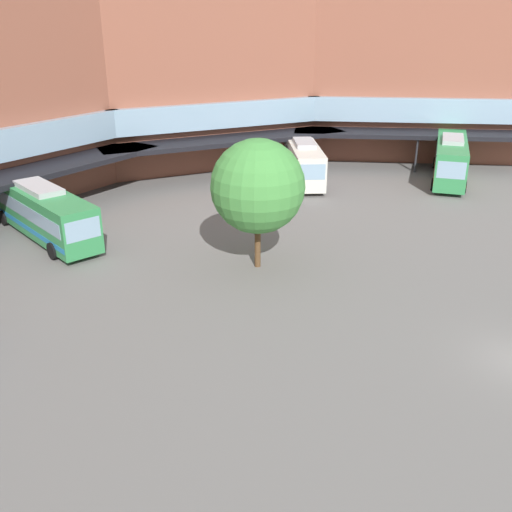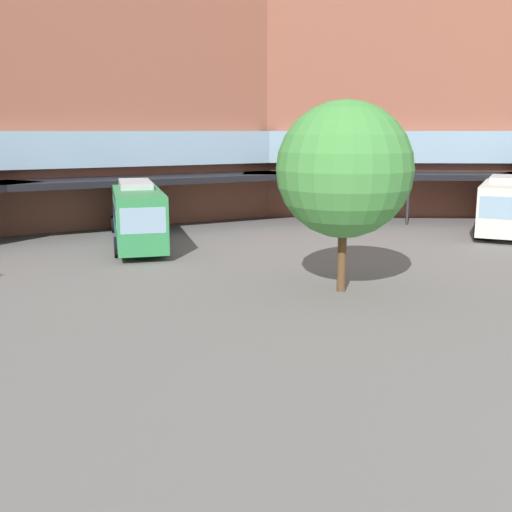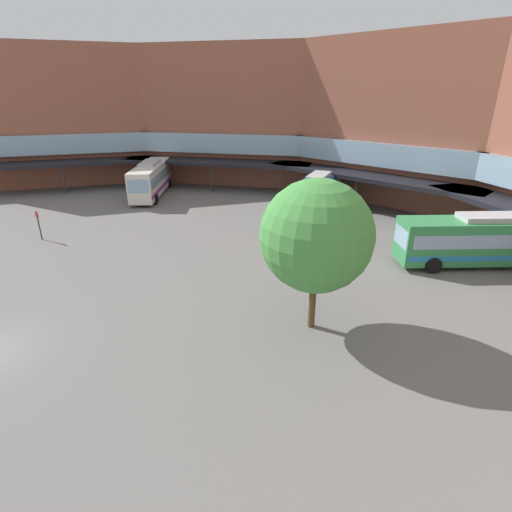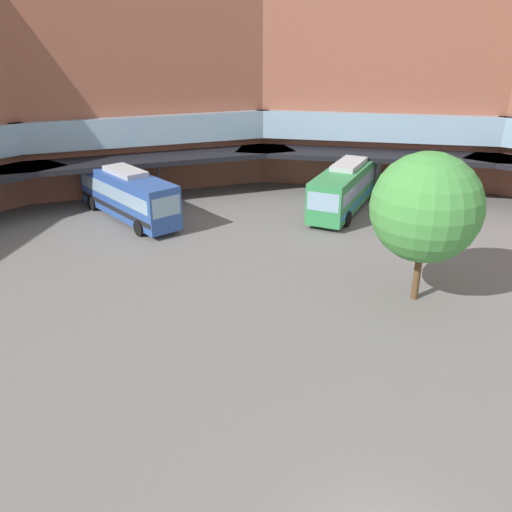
# 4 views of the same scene
# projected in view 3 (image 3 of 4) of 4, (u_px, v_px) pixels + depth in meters

# --- Properties ---
(station_building) EXTENTS (87.96, 47.83, 16.62)m
(station_building) POSITION_uv_depth(u_px,v_px,m) (380.00, 145.00, 27.28)
(station_building) COLOR #93543F
(station_building) RESTS_ON ground
(bus_1) EXTENTS (11.29, 7.97, 3.92)m
(bus_1) POSITION_uv_depth(u_px,v_px,m) (151.00, 178.00, 45.85)
(bus_1) COLOR silver
(bus_1) RESTS_ON ground
(bus_2) EXTENTS (8.30, 10.09, 3.76)m
(bus_2) POSITION_uv_depth(u_px,v_px,m) (318.00, 192.00, 39.83)
(bus_2) COLOR #2D519E
(bus_2) RESTS_ON ground
(bus_3) EXTENTS (8.19, 11.89, 3.66)m
(bus_3) POSITION_uv_depth(u_px,v_px,m) (487.00, 240.00, 27.34)
(bus_3) COLOR #338C4C
(bus_3) RESTS_ON ground
(plaza_tree) EXTENTS (5.47, 5.47, 7.73)m
(plaza_tree) POSITION_uv_depth(u_px,v_px,m) (316.00, 236.00, 18.80)
(plaza_tree) COLOR brown
(plaza_tree) RESTS_ON ground
(stop_sign_post) EXTENTS (0.59, 0.21, 2.42)m
(stop_sign_post) POSITION_uv_depth(u_px,v_px,m) (38.00, 222.00, 32.18)
(stop_sign_post) COLOR #2D2D33
(stop_sign_post) RESTS_ON ground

